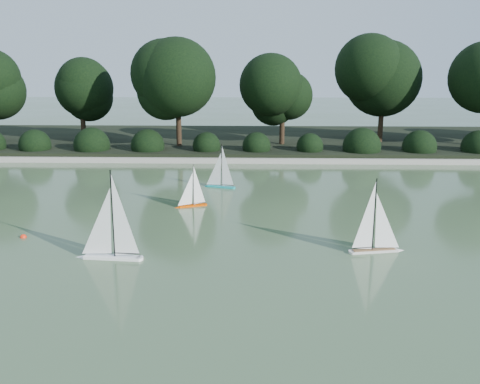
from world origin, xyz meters
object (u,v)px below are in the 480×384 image
Objects in this scene: sailboat_white_a at (106,244)px; sailboat_white_b at (379,240)px; sailboat_teal at (218,180)px; race_buoy at (23,237)px; sailboat_orange at (190,200)px.

sailboat_white_a is 5.17m from sailboat_white_b.
sailboat_white_b is at bearing -56.18° from sailboat_teal.
race_buoy is at bearing 151.25° from sailboat_white_a.
sailboat_white_b is 1.16× the size of sailboat_teal.
sailboat_white_b reaches higher than sailboat_teal.
sailboat_white_a reaches higher than race_buoy.
sailboat_white_a is 13.27× the size of race_buoy.
sailboat_teal reaches higher than race_buoy.
sailboat_teal is at bearing 50.12° from race_buoy.
sailboat_white_a is 1.54× the size of sailboat_orange.
race_buoy is (-7.22, 0.64, -0.24)m from sailboat_white_b.
sailboat_white_a is at bearing -107.40° from sailboat_orange.
sailboat_white_a is 3.75m from sailboat_orange.
race_buoy is at bearing 174.96° from sailboat_white_b.
sailboat_white_b is at bearing 5.55° from sailboat_white_a.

